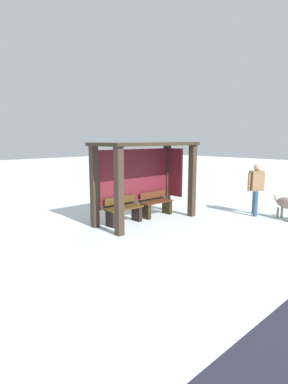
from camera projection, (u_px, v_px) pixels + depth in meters
ground_plane at (146, 221)px, 9.24m from camera, size 60.00×60.00×0.00m
bus_shelter at (145, 167)px, 9.16m from camera, size 3.17×1.32×2.27m
bench_left_inside at (124, 211)px, 8.90m from camera, size 1.14×0.40×0.76m
bench_center_inside at (156, 205)px, 9.80m from camera, size 1.14×0.40×0.75m
person_walking at (256, 186)px, 9.84m from camera, size 0.55×0.42×1.61m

